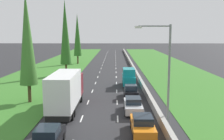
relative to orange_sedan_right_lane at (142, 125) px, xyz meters
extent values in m
plane|color=#28282B|center=(-3.73, 42.84, -0.81)|extent=(300.00, 300.00, 0.00)
cube|color=#387528|center=(-16.38, 42.84, -0.79)|extent=(14.00, 140.00, 0.04)
cube|color=#387528|center=(10.62, 42.84, -0.79)|extent=(14.00, 140.00, 0.04)
cube|color=#9E9B93|center=(1.97, 42.84, -0.39)|extent=(0.44, 120.00, 0.85)
cube|color=white|center=(-5.48, 3.84, -0.81)|extent=(0.14, 2.00, 0.01)
cube|color=white|center=(-5.48, 9.84, -0.81)|extent=(0.14, 2.00, 0.01)
cube|color=white|center=(-5.48, 15.84, -0.81)|extent=(0.14, 2.00, 0.01)
cube|color=white|center=(-5.48, 21.84, -0.81)|extent=(0.14, 2.00, 0.01)
cube|color=white|center=(-5.48, 27.84, -0.81)|extent=(0.14, 2.00, 0.01)
cube|color=white|center=(-5.48, 33.84, -0.81)|extent=(0.14, 2.00, 0.01)
cube|color=white|center=(-5.48, 39.84, -0.81)|extent=(0.14, 2.00, 0.01)
cube|color=white|center=(-5.48, 45.84, -0.81)|extent=(0.14, 2.00, 0.01)
cube|color=white|center=(-5.48, 51.84, -0.81)|extent=(0.14, 2.00, 0.01)
cube|color=white|center=(-5.48, 57.84, -0.81)|extent=(0.14, 2.00, 0.01)
cube|color=white|center=(-5.48, 63.84, -0.81)|extent=(0.14, 2.00, 0.01)
cube|color=white|center=(-5.48, 69.84, -0.81)|extent=(0.14, 2.00, 0.01)
cube|color=white|center=(-5.48, 75.84, -0.81)|extent=(0.14, 2.00, 0.01)
cube|color=white|center=(-5.48, 81.84, -0.81)|extent=(0.14, 2.00, 0.01)
cube|color=white|center=(-5.48, 87.84, -0.81)|extent=(0.14, 2.00, 0.01)
cube|color=white|center=(-5.48, 93.84, -0.81)|extent=(0.14, 2.00, 0.01)
cube|color=white|center=(-5.48, 99.84, -0.81)|extent=(0.14, 2.00, 0.01)
cube|color=white|center=(-1.98, 3.84, -0.81)|extent=(0.14, 2.00, 0.01)
cube|color=white|center=(-1.98, 9.84, -0.81)|extent=(0.14, 2.00, 0.01)
cube|color=white|center=(-1.98, 15.84, -0.81)|extent=(0.14, 2.00, 0.01)
cube|color=white|center=(-1.98, 21.84, -0.81)|extent=(0.14, 2.00, 0.01)
cube|color=white|center=(-1.98, 27.84, -0.81)|extent=(0.14, 2.00, 0.01)
cube|color=white|center=(-1.98, 33.84, -0.81)|extent=(0.14, 2.00, 0.01)
cube|color=white|center=(-1.98, 39.84, -0.81)|extent=(0.14, 2.00, 0.01)
cube|color=white|center=(-1.98, 45.84, -0.81)|extent=(0.14, 2.00, 0.01)
cube|color=white|center=(-1.98, 51.84, -0.81)|extent=(0.14, 2.00, 0.01)
cube|color=white|center=(-1.98, 57.84, -0.81)|extent=(0.14, 2.00, 0.01)
cube|color=white|center=(-1.98, 63.84, -0.81)|extent=(0.14, 2.00, 0.01)
cube|color=white|center=(-1.98, 69.84, -0.81)|extent=(0.14, 2.00, 0.01)
cube|color=white|center=(-1.98, 75.84, -0.81)|extent=(0.14, 2.00, 0.01)
cube|color=white|center=(-1.98, 81.84, -0.81)|extent=(0.14, 2.00, 0.01)
cube|color=white|center=(-1.98, 87.84, -0.81)|extent=(0.14, 2.00, 0.01)
cube|color=white|center=(-1.98, 93.84, -0.81)|extent=(0.14, 2.00, 0.01)
cube|color=white|center=(-1.98, 99.84, -0.81)|extent=(0.14, 2.00, 0.01)
cube|color=orange|center=(0.00, 0.03, -0.13)|extent=(1.76, 4.50, 0.72)
cube|color=#19232D|center=(0.00, -0.12, 0.53)|extent=(1.56, 1.90, 0.60)
cylinder|color=black|center=(-0.80, 1.43, -0.49)|extent=(0.22, 0.64, 0.64)
cylinder|color=black|center=(0.80, 1.43, -0.49)|extent=(0.22, 0.64, 0.64)
cylinder|color=black|center=(-0.80, -1.36, -0.49)|extent=(0.22, 0.64, 0.64)
cylinder|color=black|center=(0.80, -1.36, -0.49)|extent=(0.22, 0.64, 0.64)
cube|color=silver|center=(-0.36, 5.92, -0.13)|extent=(1.76, 4.50, 0.72)
cube|color=#19232D|center=(-0.36, 5.77, 0.53)|extent=(1.56, 1.90, 0.60)
cylinder|color=black|center=(-1.16, 7.32, -0.49)|extent=(0.22, 0.64, 0.64)
cylinder|color=black|center=(0.44, 7.32, -0.49)|extent=(0.22, 0.64, 0.64)
cylinder|color=black|center=(-1.16, 4.53, -0.49)|extent=(0.22, 0.64, 0.64)
cylinder|color=black|center=(0.44, 4.53, -0.49)|extent=(0.22, 0.64, 0.64)
cube|color=black|center=(-7.04, -2.67, -0.13)|extent=(1.76, 4.50, 0.72)
cube|color=#19232D|center=(-7.04, -2.82, 0.53)|extent=(1.56, 1.90, 0.60)
cylinder|color=black|center=(-7.84, -1.27, -0.49)|extent=(0.22, 0.64, 0.64)
cylinder|color=black|center=(-6.24, -1.27, -0.49)|extent=(0.22, 0.64, 0.64)
cube|color=black|center=(-7.41, 6.60, -0.21)|extent=(2.20, 9.40, 0.56)
cube|color=maroon|center=(-7.41, 10.20, 1.32)|extent=(2.40, 2.20, 2.50)
cube|color=silver|center=(-7.41, 5.50, 1.72)|extent=(2.44, 7.20, 3.30)
cylinder|color=black|center=(-8.53, 9.90, -0.49)|extent=(0.22, 0.64, 0.64)
cylinder|color=black|center=(-6.29, 9.90, -0.49)|extent=(0.22, 0.64, 0.64)
cylinder|color=black|center=(-8.53, 4.42, -0.49)|extent=(0.22, 0.64, 0.64)
cylinder|color=black|center=(-6.29, 4.42, -0.49)|extent=(0.22, 0.64, 0.64)
cylinder|color=black|center=(-8.53, 3.34, -0.49)|extent=(0.22, 0.64, 0.64)
cylinder|color=black|center=(-6.29, 3.34, -0.49)|extent=(0.22, 0.64, 0.64)
cube|color=black|center=(-0.21, 12.18, -0.11)|extent=(1.68, 3.90, 0.76)
cube|color=#19232D|center=(-0.21, 11.88, 0.59)|extent=(1.52, 1.60, 0.64)
cylinder|color=black|center=(-0.97, 13.39, -0.49)|extent=(0.22, 0.64, 0.64)
cylinder|color=black|center=(0.55, 13.39, -0.49)|extent=(0.22, 0.64, 0.64)
cylinder|color=black|center=(-0.97, 10.97, -0.49)|extent=(0.22, 0.64, 0.64)
cylinder|color=black|center=(0.55, 10.97, -0.49)|extent=(0.22, 0.64, 0.64)
cube|color=teal|center=(-0.08, 19.58, 0.21)|extent=(1.90, 4.90, 1.40)
cube|color=teal|center=(-0.08, 19.28, 1.46)|extent=(1.80, 3.10, 1.10)
cylinder|color=black|center=(-0.95, 21.10, -0.49)|extent=(0.22, 0.64, 0.64)
cylinder|color=black|center=(0.79, 21.10, -0.49)|extent=(0.22, 0.64, 0.64)
cylinder|color=black|center=(-0.95, 18.06, -0.49)|extent=(0.22, 0.64, 0.64)
cylinder|color=black|center=(0.79, 18.06, -0.49)|extent=(0.22, 0.64, 0.64)
cylinder|color=#4C3823|center=(-12.48, 9.81, 0.29)|extent=(0.40, 0.40, 2.20)
cone|color=#3D752D|center=(-12.48, 9.81, 6.80)|extent=(2.13, 2.13, 10.84)
cylinder|color=#4C3823|center=(-11.91, 30.18, 0.29)|extent=(0.41, 0.41, 2.20)
cone|color=#2D6623|center=(-11.91, 30.18, 7.66)|extent=(2.17, 2.17, 12.55)
cylinder|color=#4C3823|center=(-12.28, 49.06, 0.29)|extent=(0.40, 0.40, 2.20)
cone|color=#2D6623|center=(-12.28, 49.06, 7.00)|extent=(2.14, 2.14, 11.23)
cylinder|color=gray|center=(2.58, 2.53, 3.69)|extent=(0.20, 0.20, 9.00)
cylinder|color=gray|center=(1.18, 2.53, 8.04)|extent=(2.80, 0.12, 0.12)
cube|color=silver|center=(-0.22, 2.53, 7.94)|extent=(0.60, 0.28, 0.20)
camera|label=1|loc=(-2.27, -20.10, 7.41)|focal=41.15mm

